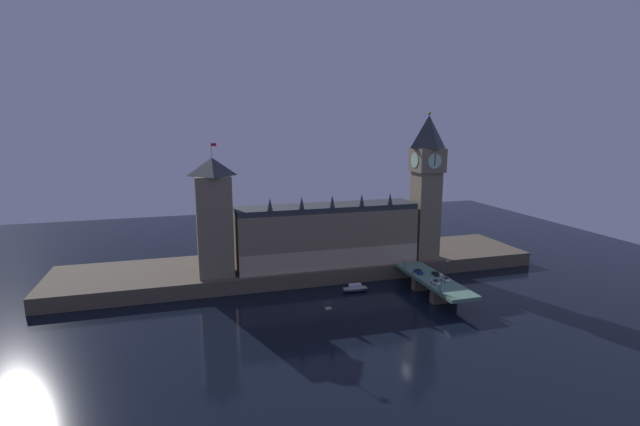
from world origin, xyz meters
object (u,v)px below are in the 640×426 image
object	(u,v)px
car_northbound_trail	(436,282)
street_lamp_far	(405,261)
car_northbound_lead	(419,271)
street_lamp_near	(441,281)
car_southbound_lead	(446,279)
pedestrian_far_rail	(413,272)
pedestrian_near_rail	(439,288)
boat_upstream	(355,289)
victoria_tower	(214,217)
car_southbound_trail	(436,274)
street_lamp_mid	(447,266)
clock_tower	(426,182)

from	to	relation	value
car_northbound_trail	street_lamp_far	size ratio (longest dim) A/B	0.80
car_northbound_lead	street_lamp_near	bearing A→B (deg)	-97.86
car_southbound_lead	pedestrian_far_rail	xyz separation A→B (m)	(-8.19, 11.90, 0.24)
pedestrian_near_rail	boat_upstream	size ratio (longest dim) A/B	0.14
victoria_tower	car_northbound_lead	xyz separation A→B (m)	(81.57, -25.67, -23.14)
street_lamp_far	car_southbound_trail	bearing A→B (deg)	-52.30
car_northbound_lead	victoria_tower	bearing A→B (deg)	162.53
victoria_tower	street_lamp_mid	size ratio (longest dim) A/B	7.53
street_lamp_mid	boat_upstream	xyz separation A→B (m)	(-35.11, 13.01, -10.57)
car_northbound_lead	boat_upstream	size ratio (longest dim) A/B	0.41
victoria_tower	pedestrian_far_rail	distance (m)	86.09
car_northbound_lead	car_southbound_lead	size ratio (longest dim) A/B	1.21
car_northbound_lead	car_southbound_lead	bearing A→B (deg)	-65.66
car_northbound_lead	street_lamp_mid	bearing A→B (deg)	-42.82
car_northbound_lead	street_lamp_far	size ratio (longest dim) A/B	0.78
clock_tower	street_lamp_mid	distance (m)	44.74
car_southbound_lead	street_lamp_near	xyz separation A→B (m)	(-8.59, -10.61, 3.89)
car_northbound_trail	car_southbound_lead	world-z (taller)	car_northbound_trail
car_southbound_lead	pedestrian_near_rail	size ratio (longest dim) A/B	2.45
car_southbound_lead	street_lamp_mid	xyz separation A→B (m)	(3.13, 4.11, 3.91)
car_southbound_trail	street_lamp_mid	bearing A→B (deg)	-49.07
car_northbound_trail	boat_upstream	size ratio (longest dim) A/B	0.42
victoria_tower	street_lamp_mid	bearing A→B (deg)	-20.45
street_lamp_far	boat_upstream	size ratio (longest dim) A/B	0.52
pedestrian_far_rail	street_lamp_near	world-z (taller)	street_lamp_near
victoria_tower	street_lamp_far	size ratio (longest dim) A/B	9.30
car_southbound_lead	pedestrian_far_rail	distance (m)	14.45
clock_tower	street_lamp_far	size ratio (longest dim) A/B	11.47
car_northbound_trail	street_lamp_near	size ratio (longest dim) A/B	0.65
car_northbound_trail	street_lamp_far	bearing A→B (deg)	98.63
car_northbound_trail	clock_tower	bearing A→B (deg)	67.95
street_lamp_near	street_lamp_far	world-z (taller)	street_lamp_near
street_lamp_near	clock_tower	bearing A→B (deg)	68.42
victoria_tower	car_southbound_trail	bearing A→B (deg)	-19.03
clock_tower	pedestrian_far_rail	world-z (taller)	clock_tower
victoria_tower	car_southbound_trail	xyz separation A→B (m)	(87.03, -30.02, -23.23)
car_southbound_lead	car_northbound_lead	bearing A→B (deg)	114.34
car_northbound_lead	car_southbound_trail	world-z (taller)	car_northbound_lead
pedestrian_far_rail	boat_upstream	xyz separation A→B (m)	(-23.80, 5.22, -6.90)
car_northbound_lead	clock_tower	bearing A→B (deg)	57.42
car_northbound_lead	pedestrian_far_rail	world-z (taller)	pedestrian_far_rail
car_northbound_lead	street_lamp_near	world-z (taller)	street_lamp_near
pedestrian_near_rail	boat_upstream	bearing A→B (deg)	132.67
pedestrian_near_rail	street_lamp_far	world-z (taller)	street_lamp_far
car_southbound_trail	pedestrian_near_rail	world-z (taller)	pedestrian_near_rail
street_lamp_near	car_northbound_lead	bearing A→B (deg)	82.14
car_northbound_lead	pedestrian_far_rail	distance (m)	2.74
victoria_tower	pedestrian_far_rail	xyz separation A→B (m)	(78.84, -25.84, -22.98)
car_southbound_lead	pedestrian_near_rail	world-z (taller)	pedestrian_near_rail
car_northbound_trail	car_southbound_trail	world-z (taller)	car_northbound_trail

